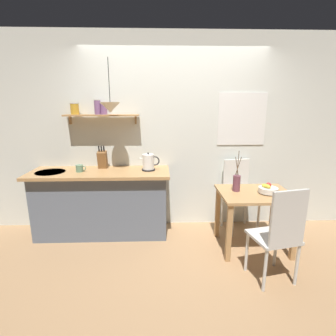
# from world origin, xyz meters

# --- Properties ---
(ground_plane) EXTENTS (14.00, 14.00, 0.00)m
(ground_plane) POSITION_xyz_m (0.00, 0.00, 0.00)
(ground_plane) COLOR #A87F56
(back_wall) EXTENTS (6.80, 0.11, 2.70)m
(back_wall) POSITION_xyz_m (0.20, 0.65, 1.35)
(back_wall) COLOR silver
(back_wall) RESTS_ON ground_plane
(kitchen_counter) EXTENTS (1.83, 0.63, 0.90)m
(kitchen_counter) POSITION_xyz_m (-1.00, 0.32, 0.46)
(kitchen_counter) COLOR slate
(kitchen_counter) RESTS_ON ground_plane
(wall_shelf) EXTENTS (0.98, 0.20, 0.32)m
(wall_shelf) POSITION_xyz_m (-1.05, 0.49, 1.66)
(wall_shelf) COLOR tan
(dining_table) EXTENTS (0.86, 0.68, 0.73)m
(dining_table) POSITION_xyz_m (0.94, -0.11, 0.60)
(dining_table) COLOR tan
(dining_table) RESTS_ON ground_plane
(dining_chair_near) EXTENTS (0.49, 0.47, 1.02)m
(dining_chair_near) POSITION_xyz_m (0.94, -0.79, 0.56)
(dining_chair_near) COLOR silver
(dining_chair_near) RESTS_ON ground_plane
(dining_chair_far) EXTENTS (0.50, 0.47, 1.00)m
(dining_chair_far) POSITION_xyz_m (0.91, 0.42, 0.55)
(dining_chair_far) COLOR white
(dining_chair_far) RESTS_ON ground_plane
(fruit_bowl) EXTENTS (0.23, 0.23, 0.13)m
(fruit_bowl) POSITION_xyz_m (1.08, -0.15, 0.78)
(fruit_bowl) COLOR silver
(fruit_bowl) RESTS_ON dining_table
(twig_vase) EXTENTS (0.09, 0.09, 0.50)m
(twig_vase) POSITION_xyz_m (0.73, -0.05, 0.83)
(twig_vase) COLOR brown
(twig_vase) RESTS_ON dining_table
(electric_kettle) EXTENTS (0.26, 0.18, 0.24)m
(electric_kettle) POSITION_xyz_m (-0.36, 0.33, 1.01)
(electric_kettle) COLOR black
(electric_kettle) RESTS_ON kitchen_counter
(knife_block) EXTENTS (0.12, 0.15, 0.32)m
(knife_block) POSITION_xyz_m (-0.99, 0.46, 1.03)
(knife_block) COLOR brown
(knife_block) RESTS_ON kitchen_counter
(coffee_mug_by_sink) EXTENTS (0.13, 0.09, 0.09)m
(coffee_mug_by_sink) POSITION_xyz_m (-1.25, 0.27, 0.95)
(coffee_mug_by_sink) COLOR slate
(coffee_mug_by_sink) RESTS_ON kitchen_counter
(pendant_lamp) EXTENTS (0.25, 0.25, 0.63)m
(pendant_lamp) POSITION_xyz_m (-0.80, 0.21, 1.73)
(pendant_lamp) COLOR black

